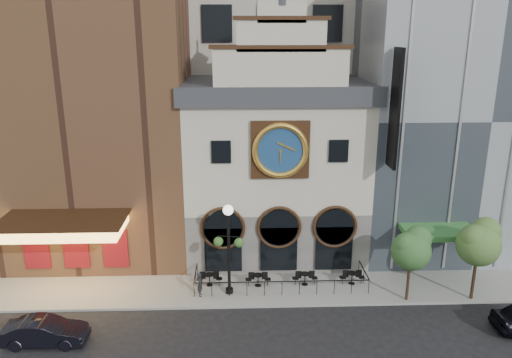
{
  "coord_description": "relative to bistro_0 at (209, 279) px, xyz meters",
  "views": [
    {
      "loc": [
        -2.55,
        -25.66,
        15.63
      ],
      "look_at": [
        -1.4,
        6.0,
        6.07
      ],
      "focal_mm": 35.0,
      "sensor_mm": 36.0,
      "label": 1
    }
  ],
  "objects": [
    {
      "name": "pedestrian",
      "position": [
        -0.48,
        -1.26,
        0.29
      ],
      "size": [
        0.4,
        0.57,
        1.5
      ],
      "primitive_type": "imported",
      "rotation": [
        0.0,
        0.0,
        1.64
      ],
      "color": "black",
      "rests_on": "sidewalk"
    },
    {
      "name": "clock_building",
      "position": [
        4.45,
        5.27,
        6.07
      ],
      "size": [
        12.6,
        8.78,
        18.65
      ],
      "color": "#605E5B",
      "rests_on": "ground"
    },
    {
      "name": "tree_right",
      "position": [
        15.8,
        -2.12,
        3.23
      ],
      "size": [
        2.62,
        2.52,
        5.04
      ],
      "color": "#382619",
      "rests_on": "sidewalk"
    },
    {
      "name": "cafe_railing",
      "position": [
        4.45,
        -0.06,
        -0.01
      ],
      "size": [
        10.6,
        2.6,
        0.9
      ],
      "primitive_type": null,
      "color": "black",
      "rests_on": "sidewalk"
    },
    {
      "name": "retail_building",
      "position": [
        17.44,
        7.43,
        9.53
      ],
      "size": [
        14.0,
        14.4,
        20.0
      ],
      "color": "gray",
      "rests_on": "ground"
    },
    {
      "name": "lamppost",
      "position": [
        1.26,
        -0.99,
        3.06
      ],
      "size": [
        1.81,
        0.79,
        5.7
      ],
      "rotation": [
        0.0,
        0.0,
        -0.17
      ],
      "color": "black",
      "rests_on": "sidewalk"
    },
    {
      "name": "theater_building",
      "position": [
        -8.55,
        7.4,
        11.99
      ],
      "size": [
        14.0,
        15.6,
        25.0
      ],
      "color": "#553324",
      "rests_on": "ground"
    },
    {
      "name": "bistro_1",
      "position": [
        3.05,
        -0.18,
        0.0
      ],
      "size": [
        1.58,
        0.68,
        0.9
      ],
      "color": "black",
      "rests_on": "sidewalk"
    },
    {
      "name": "ground",
      "position": [
        4.45,
        -2.56,
        -0.61
      ],
      "size": [
        120.0,
        120.0,
        0.0
      ],
      "primitive_type": "plane",
      "color": "black",
      "rests_on": "ground"
    },
    {
      "name": "bistro_2",
      "position": [
        6.0,
        -0.13,
        0.0
      ],
      "size": [
        1.58,
        0.68,
        0.9
      ],
      "color": "black",
      "rests_on": "sidewalk"
    },
    {
      "name": "car_left",
      "position": [
        -8.14,
        -5.57,
        0.09
      ],
      "size": [
        4.29,
        1.56,
        1.41
      ],
      "primitive_type": "imported",
      "rotation": [
        0.0,
        0.0,
        1.55
      ],
      "color": "black",
      "rests_on": "ground"
    },
    {
      "name": "sidewalk",
      "position": [
        4.45,
        -0.06,
        -0.54
      ],
      "size": [
        44.0,
        5.0,
        0.15
      ],
      "primitive_type": "cube",
      "color": "gray",
      "rests_on": "ground"
    },
    {
      "name": "bistro_0",
      "position": [
        0.0,
        0.0,
        0.0
      ],
      "size": [
        1.58,
        0.68,
        0.9
      ],
      "color": "black",
      "rests_on": "sidewalk"
    },
    {
      "name": "tree_left",
      "position": [
        11.87,
        -2.13,
        2.89
      ],
      "size": [
        2.38,
        2.29,
        4.58
      ],
      "color": "#382619",
      "rests_on": "sidewalk"
    },
    {
      "name": "bistro_3",
      "position": [
        8.99,
        -0.12,
        0.0
      ],
      "size": [
        1.58,
        0.68,
        0.9
      ],
      "color": "black",
      "rests_on": "sidewalk"
    }
  ]
}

